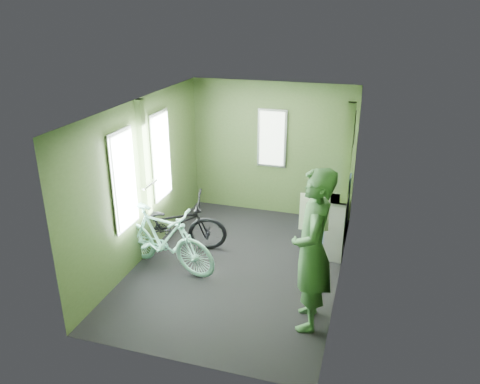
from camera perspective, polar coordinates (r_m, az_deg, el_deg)
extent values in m
plane|color=black|center=(6.73, -0.25, -9.02)|extent=(4.00, 4.00, 0.00)
cube|color=silver|center=(5.88, -0.29, 10.54)|extent=(2.80, 4.00, 0.02)
cube|color=#384E24|center=(8.04, 3.93, 5.21)|extent=(2.80, 0.02, 2.30)
cube|color=#384E24|center=(4.54, -7.78, -8.99)|extent=(2.80, 0.02, 2.30)
cube|color=#384E24|center=(6.73, -11.74, 1.38)|extent=(0.02, 4.00, 2.30)
cube|color=#384E24|center=(5.99, 12.65, -1.36)|extent=(0.02, 4.00, 2.30)
cube|color=#384E24|center=(6.72, -11.43, 1.35)|extent=(0.08, 0.12, 2.30)
cube|color=silver|center=(6.20, -13.87, 1.34)|extent=(0.02, 0.56, 1.34)
cube|color=silver|center=(7.11, -9.48, 4.36)|extent=(0.02, 0.56, 1.34)
cube|color=white|center=(6.03, -14.24, 6.04)|extent=(0.00, 0.12, 0.12)
cube|color=white|center=(6.96, -9.67, 8.51)|extent=(0.00, 0.12, 0.12)
cylinder|color=silver|center=(6.70, -10.87, 0.89)|extent=(0.03, 0.40, 0.03)
cube|color=#384E24|center=(6.55, 12.68, 0.70)|extent=(0.10, 0.10, 2.30)
cube|color=white|center=(6.62, 13.67, 7.23)|extent=(0.02, 0.40, 0.50)
cube|color=silver|center=(7.94, 3.90, 6.50)|extent=(0.50, 0.02, 1.00)
imported|color=black|center=(7.22, -8.40, -6.99)|extent=(1.83, 1.14, 0.99)
imported|color=#8FE6CF|center=(6.74, -9.06, -9.29)|extent=(1.72, 0.94, 1.03)
imported|color=#335E33|center=(5.22, 8.79, -7.08)|extent=(0.55, 0.75, 1.91)
cube|color=silver|center=(5.34, 9.05, -2.42)|extent=(0.35, 0.17, 0.41)
cube|color=slate|center=(6.90, 11.52, -4.34)|extent=(0.27, 0.38, 0.92)
cube|color=navy|center=(7.70, 10.95, -3.44)|extent=(0.50, 0.87, 0.43)
cube|color=navy|center=(7.50, 12.78, -0.50)|extent=(0.08, 0.86, 0.48)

